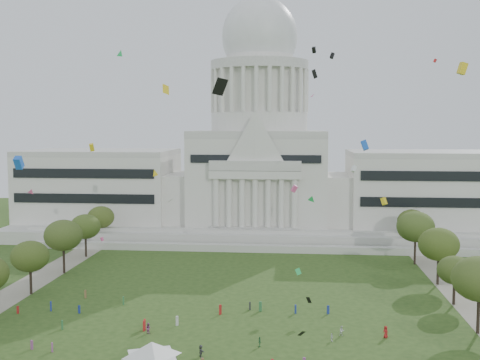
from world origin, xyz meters
TOP-DOWN VIEW (x-y plane):
  - capitol at (0.00, 113.59)m, footprint 160.00×64.50m
  - path_left at (-48.00, 30.00)m, footprint 8.00×160.00m
  - path_right at (48.00, 30.00)m, footprint 8.00×160.00m
  - row_tree_r_2 at (44.17, 17.44)m, footprint 9.55×9.55m
  - row_tree_l_3 at (-44.09, 33.92)m, footprint 8.12×8.12m
  - row_tree_r_3 at (44.40, 34.48)m, footprint 7.01×7.01m
  - row_tree_l_4 at (-44.08, 52.42)m, footprint 9.29×9.29m
  - row_tree_r_4 at (44.76, 50.04)m, footprint 9.19×9.19m
  - row_tree_l_5 at (-45.22, 71.01)m, footprint 8.33×8.33m
  - row_tree_r_5 at (43.49, 70.19)m, footprint 9.82×9.82m
  - row_tree_l_6 at (-46.87, 89.14)m, footprint 8.19×8.19m
  - row_tree_r_6 at (45.96, 88.13)m, footprint 8.42×8.42m
  - event_tent at (-8.16, -4.85)m, footprint 11.52×11.52m
  - person_0 at (27.89, 13.75)m, footprint 1.15×1.19m
  - person_2 at (20.50, 13.95)m, footprint 0.92×0.67m
  - person_4 at (6.75, 7.51)m, footprint 0.55×0.98m
  - person_5 at (-2.13, 2.38)m, footprint 1.48×1.90m
  - person_8 at (-12.94, 12.06)m, footprint 1.08×0.94m
  - person_10 at (18.65, 11.15)m, footprint 0.62×0.90m
  - distant_crowd at (-14.10, 14.21)m, footprint 59.93×38.67m
  - kite_swarm at (2.37, 10.42)m, footprint 80.76×103.49m

SIDE VIEW (x-z plane):
  - path_left at x=-48.00m, z-range 0.00..0.04m
  - path_right at x=48.00m, z-range 0.00..0.04m
  - person_10 at x=18.65m, z-range 0.00..1.39m
  - person_4 at x=6.75m, z-range 0.00..1.65m
  - distant_crowd at x=-14.10m, z-range -0.11..1.84m
  - person_2 at x=20.50m, z-range 0.00..1.73m
  - person_8 at x=-12.94m, z-range 0.00..1.89m
  - person_5 at x=-2.13m, z-range 0.00..1.92m
  - person_0 at x=27.89m, z-range 0.00..2.06m
  - event_tent at x=-8.16m, z-range 1.37..6.33m
  - row_tree_r_3 at x=44.40m, z-range 2.09..12.07m
  - row_tree_l_3 at x=-44.09m, z-range 2.43..13.98m
  - row_tree_l_6 at x=-46.87m, z-range 2.45..14.09m
  - row_tree_l_5 at x=-45.22m, z-range 2.49..14.34m
  - row_tree_r_6 at x=45.96m, z-range 2.52..14.49m
  - row_tree_r_4 at x=44.76m, z-range 2.76..15.82m
  - row_tree_l_4 at x=-44.08m, z-range 2.79..16.00m
  - row_tree_r_2 at x=44.17m, z-range 2.87..16.45m
  - row_tree_r_5 at x=43.49m, z-range 2.95..16.91m
  - capitol at x=0.00m, z-range -23.35..67.95m
  - kite_swarm at x=2.37m, z-range -0.42..63.98m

